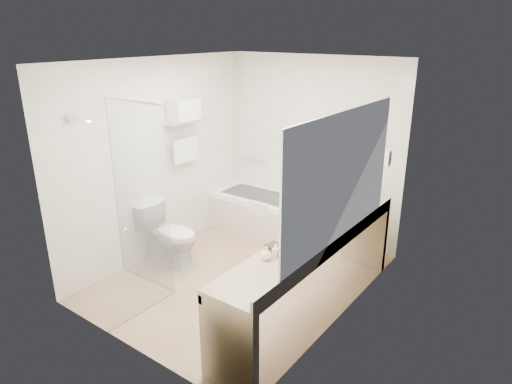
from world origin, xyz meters
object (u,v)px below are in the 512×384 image
Objects in this scene: bathtub at (267,215)px; vanity_counter at (312,259)px; water_bottle_left at (345,203)px; amenity_basket at (277,249)px; toilet at (170,234)px.

bathtub is 2.09m from vanity_counter.
amenity_basket is at bearing -92.02° from water_bottle_left.
vanity_counter is 0.52m from amenity_basket.
water_bottle_left reaches higher than vanity_counter.
amenity_basket is (1.84, -0.36, 0.49)m from toilet.
amenity_basket is at bearing -52.68° from bathtub.
toilet is (-1.97, -0.08, -0.25)m from vanity_counter.
vanity_counter reaches higher than toilet.
amenity_basket reaches higher than bathtub.
toilet is 2.19m from water_bottle_left.
toilet is (-0.45, -1.47, 0.11)m from bathtub.
vanity_counter is (1.52, -1.39, 0.36)m from bathtub.
water_bottle_left is at bearing -19.69° from bathtub.
bathtub is 7.94× the size of amenity_basket.
water_bottle_left reaches higher than toilet.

